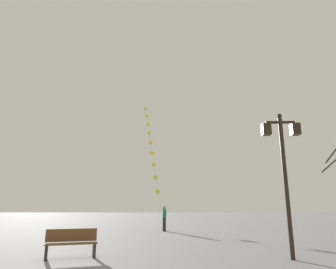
# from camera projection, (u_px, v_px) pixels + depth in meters

# --- Properties ---
(ground_plane) EXTENTS (160.00, 160.00, 0.00)m
(ground_plane) POSITION_uv_depth(u_px,v_px,m) (190.00, 232.00, 19.36)
(ground_plane) COLOR gray
(twin_lantern_lamp_post) EXTENTS (1.26, 0.28, 4.71)m
(twin_lantern_lamp_post) POSITION_uv_depth(u_px,v_px,m) (283.00, 155.00, 9.81)
(twin_lantern_lamp_post) COLOR black
(twin_lantern_lamp_post) RESTS_ON ground_plane
(kite_train) EXTENTS (2.83, 11.37, 13.42)m
(kite_train) POSITION_uv_depth(u_px,v_px,m) (151.00, 148.00, 29.28)
(kite_train) COLOR brown
(kite_train) RESTS_ON ground_plane
(kite_flyer) EXTENTS (0.31, 0.63, 1.71)m
(kite_flyer) POSITION_uv_depth(u_px,v_px,m) (164.00, 217.00, 20.23)
(kite_flyer) COLOR #1E1E2D
(kite_flyer) RESTS_ON ground_plane
(park_bench) EXTENTS (1.65, 0.96, 0.89)m
(park_bench) POSITION_uv_depth(u_px,v_px,m) (71.00, 243.00, 9.41)
(park_bench) COLOR brown
(park_bench) RESTS_ON ground_plane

